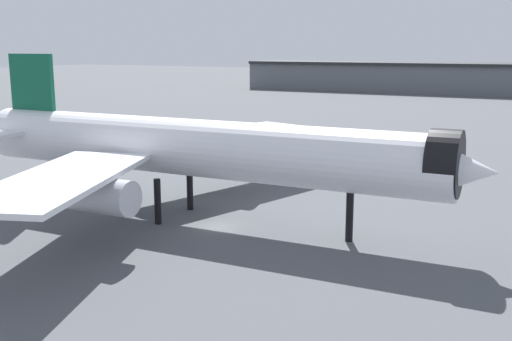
{
  "coord_description": "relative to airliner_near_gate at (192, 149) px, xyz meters",
  "views": [
    {
      "loc": [
        34.08,
        -54.22,
        19.43
      ],
      "look_at": [
        3.7,
        1.73,
        6.39
      ],
      "focal_mm": 42.64,
      "sensor_mm": 36.0,
      "label": 1
    }
  ],
  "objects": [
    {
      "name": "ground",
      "position": [
        4.31,
        -1.36,
        -8.17
      ],
      "size": [
        900.0,
        900.0,
        0.0
      ],
      "primitive_type": "plane",
      "color": "#4C4F54"
    },
    {
      "name": "service_truck_front",
      "position": [
        -15.95,
        35.33,
        -6.58
      ],
      "size": [
        5.53,
        2.64,
        3.0
      ],
      "rotation": [
        0.0,
        0.0,
        0.01
      ],
      "color": "black",
      "rests_on": "ground"
    },
    {
      "name": "airliner_near_gate",
      "position": [
        0.0,
        0.0,
        0.0
      ],
      "size": [
        64.65,
        58.98,
        18.53
      ],
      "rotation": [
        0.0,
        0.0,
        0.05
      ],
      "color": "white",
      "rests_on": "ground"
    },
    {
      "name": "traffic_cone_near_nose",
      "position": [
        16.1,
        31.34,
        -7.89
      ],
      "size": [
        0.45,
        0.45,
        0.56
      ],
      "primitive_type": "cone",
      "color": "#F2600C",
      "rests_on": "ground"
    }
  ]
}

